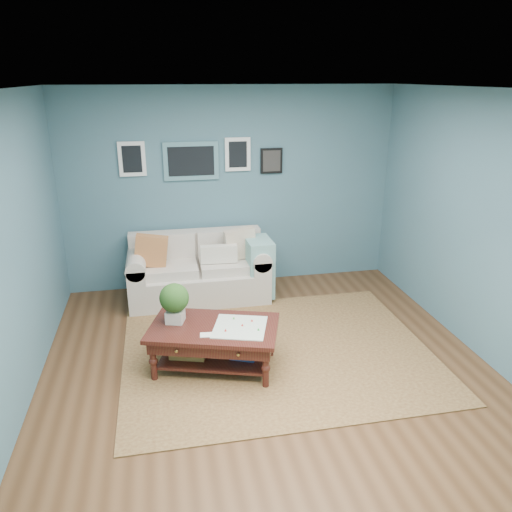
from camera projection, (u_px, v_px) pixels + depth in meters
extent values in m
plane|color=brown|center=(271.00, 376.00, 4.94)|extent=(5.00, 5.00, 0.00)
plane|color=white|center=(275.00, 89.00, 4.02)|extent=(5.00, 5.00, 0.00)
cube|color=#436774|center=(231.00, 189.00, 6.78)|extent=(4.50, 0.02, 2.70)
cube|color=#436774|center=(403.00, 431.00, 2.17)|extent=(4.50, 0.02, 2.70)
cube|color=#436774|center=(4.00, 265.00, 4.07)|extent=(0.02, 5.00, 2.70)
cube|color=#436774|center=(496.00, 233.00, 4.89)|extent=(0.02, 5.00, 2.70)
cube|color=slate|center=(191.00, 161.00, 6.53)|extent=(0.72, 0.03, 0.50)
cube|color=black|center=(191.00, 161.00, 6.51)|extent=(0.60, 0.01, 0.38)
cube|color=white|center=(132.00, 159.00, 6.37)|extent=(0.34, 0.03, 0.44)
cube|color=white|center=(238.00, 154.00, 6.62)|extent=(0.34, 0.03, 0.44)
cube|color=black|center=(271.00, 161.00, 6.73)|extent=(0.30, 0.03, 0.34)
cube|color=#56341A|center=(277.00, 352.00, 5.37)|extent=(3.24, 2.60, 0.01)
cube|color=beige|center=(199.00, 284.00, 6.61)|extent=(1.34, 0.83, 0.40)
cube|color=beige|center=(196.00, 246.00, 6.76)|extent=(1.76, 0.21, 0.45)
cube|color=beige|center=(138.00, 282.00, 6.43)|extent=(0.23, 0.83, 0.59)
cube|color=beige|center=(257.00, 273.00, 6.72)|extent=(0.23, 0.83, 0.59)
cylinder|color=beige|center=(136.00, 261.00, 6.33)|extent=(0.25, 0.83, 0.25)
cylinder|color=beige|center=(257.00, 253.00, 6.62)|extent=(0.25, 0.83, 0.25)
cube|color=beige|center=(171.00, 270.00, 6.40)|extent=(0.68, 0.53, 0.12)
cube|color=beige|center=(226.00, 266.00, 6.53)|extent=(0.68, 0.53, 0.12)
cube|color=beige|center=(169.00, 246.00, 6.57)|extent=(0.68, 0.11, 0.34)
cube|color=beige|center=(223.00, 243.00, 6.70)|extent=(0.68, 0.11, 0.34)
cube|color=#D6733A|center=(151.00, 251.00, 6.28)|extent=(0.46, 0.16, 0.45)
cube|color=beige|center=(240.00, 243.00, 6.55)|extent=(0.45, 0.17, 0.44)
cube|color=beige|center=(219.00, 254.00, 6.42)|extent=(0.47, 0.11, 0.23)
cube|color=#81B5B2|center=(259.00, 267.00, 6.57)|extent=(0.32, 0.52, 0.76)
cube|color=#360D0E|center=(214.00, 328.00, 4.94)|extent=(1.42, 1.08, 0.04)
cube|color=#360D0E|center=(214.00, 335.00, 4.97)|extent=(1.32, 0.97, 0.13)
cube|color=#360D0E|center=(215.00, 357.00, 5.05)|extent=(1.19, 0.84, 0.03)
sphere|color=gold|center=(176.00, 351.00, 4.68)|extent=(0.03, 0.03, 0.03)
sphere|color=gold|center=(238.00, 355.00, 4.62)|extent=(0.03, 0.03, 0.03)
cylinder|color=#360D0E|center=(153.00, 361.00, 4.81)|extent=(0.06, 0.06, 0.43)
cylinder|color=#360D0E|center=(266.00, 367.00, 4.70)|extent=(0.06, 0.06, 0.43)
cylinder|color=#360D0E|center=(169.00, 332.00, 5.34)|extent=(0.06, 0.06, 0.43)
cylinder|color=#360D0E|center=(271.00, 338.00, 5.23)|extent=(0.06, 0.06, 0.43)
cube|color=beige|center=(175.00, 316.00, 5.00)|extent=(0.21, 0.21, 0.13)
sphere|color=#1B4514|center=(174.00, 298.00, 4.93)|extent=(0.29, 0.29, 0.29)
cube|color=silver|center=(240.00, 327.00, 4.90)|extent=(0.63, 0.63, 0.01)
cube|color=olive|center=(189.00, 346.00, 5.04)|extent=(0.42, 0.35, 0.21)
cube|color=navy|center=(244.00, 352.00, 5.02)|extent=(0.30, 0.26, 0.12)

